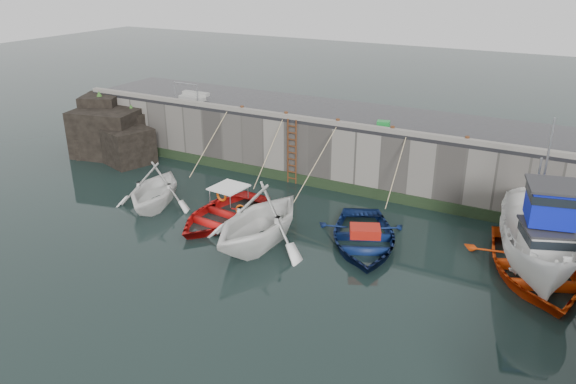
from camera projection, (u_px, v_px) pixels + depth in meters
The scene contains 24 objects.
ground at pixel (204, 289), 18.65m from camera, with size 120.00×120.00×0.00m, color black.
quay_back at pixel (351, 146), 28.23m from camera, with size 30.00×5.00×3.00m, color slate.
road_back at pixel (352, 115), 27.63m from camera, with size 30.00×5.00×0.16m, color black.
kerb_back at pixel (333, 122), 25.65m from camera, with size 30.00×0.30×0.20m, color slate.
algae_back at pixel (329, 185), 26.65m from camera, with size 30.00×0.08×0.50m, color black.
rock_outcrop at pixel (113, 132), 31.27m from camera, with size 5.85×4.24×3.41m.
ladder at pixel (292, 152), 26.98m from camera, with size 0.51×0.08×3.20m.
boat_near_white at pixel (156, 205), 25.03m from camera, with size 3.70×4.29×2.26m, color silver.
boat_near_white_rope at pixel (208, 178), 28.25m from camera, with size 0.04×3.91×3.10m, color tan, non-canonical shape.
boat_near_blue at pixel (222, 220), 23.65m from camera, with size 3.53×4.95×1.02m, color #B5110F.
boat_near_blue_rope at pixel (269, 189), 26.80m from camera, with size 0.04×3.77×3.10m, color tan, non-canonical shape.
boat_near_blacktrim at pixel (259, 244), 21.61m from camera, with size 4.48×5.20×2.74m, color white.
boat_near_blacktrim_rope at pixel (310, 204), 25.22m from camera, with size 0.04×4.68×3.10m, color tan, non-canonical shape.
boat_near_navy at pixel (363, 244), 21.63m from camera, with size 3.66×5.13×1.06m, color #0A1841.
boat_near_navy_rope at pixel (392, 211), 24.46m from camera, with size 0.04×3.26×3.10m, color tan, non-canonical shape.
boat_far_white at pixel (539, 244), 19.32m from camera, with size 3.99×7.03×5.56m.
boat_far_orange at pixel (535, 266), 19.29m from camera, with size 6.15×7.10×4.23m.
fish_crate at pixel (383, 124), 25.25m from camera, with size 0.56×0.40×0.28m, color #167A2B.
railing at pixel (194, 95), 30.36m from camera, with size 1.60×1.05×1.00m.
bollard_a at pixel (242, 109), 27.92m from camera, with size 0.18×0.18×0.28m, color #3F1E0F.
bollard_b at pixel (286, 115), 26.82m from camera, with size 0.18×0.18×0.28m, color #3F1E0F.
bollard_c at pixel (338, 122), 25.63m from camera, with size 0.18×0.18×0.28m, color #3F1E0F.
bollard_d at pixel (392, 129), 24.49m from camera, with size 0.18×0.18×0.28m, color #3F1E0F.
bollard_e at pixel (467, 139), 23.08m from camera, with size 0.18×0.18×0.28m, color #3F1E0F.
Camera 1 is at (10.08, -12.75, 10.09)m, focal length 35.00 mm.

